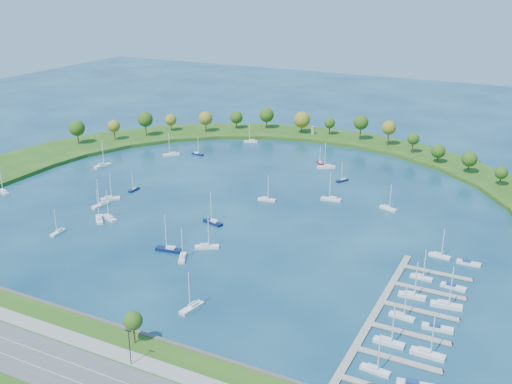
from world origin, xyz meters
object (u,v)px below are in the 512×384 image
at_px(docked_boat_0, 375,369).
at_px(docked_boat_5, 437,328).
at_px(moored_boat_1, 99,219).
at_px(moored_boat_19, 267,199).
at_px(docked_boat_7, 446,304).
at_px(harbor_tower, 313,130).
at_px(moored_boat_11, 103,165).
at_px(moored_boat_0, 169,249).
at_px(docked_boat_3, 427,353).
at_px(docked_boat_4, 402,315).
at_px(moored_boat_6, 331,199).
at_px(moored_boat_18, 58,231).
at_px(moored_boat_3, 342,180).
at_px(moored_boat_8, 182,257).
at_px(moored_boat_12, 198,153).
at_px(moored_boat_15, 110,198).
at_px(docked_boat_2, 389,341).
at_px(moored_boat_5, 320,162).
at_px(docked_boat_6, 412,295).
at_px(docked_boat_9, 453,287).
at_px(moored_boat_13, 171,154).
at_px(dock_system, 400,318).
at_px(moored_boat_7, 326,166).
at_px(moored_boat_17, 251,141).
at_px(moored_boat_10, 192,307).
at_px(docked_boat_10, 440,255).
at_px(moored_boat_9, 388,208).
at_px(moored_boat_20, 134,189).
at_px(moored_boat_14, 213,222).
at_px(docked_boat_8, 421,276).
at_px(moored_boat_2, 101,204).
at_px(moored_boat_21, 4,191).
at_px(moored_boat_16, 109,217).

height_order(docked_boat_0, docked_boat_5, docked_boat_0).
height_order(moored_boat_1, docked_boat_0, moored_boat_1).
distance_m(moored_boat_19, docked_boat_7, 102.64).
height_order(harbor_tower, moored_boat_11, moored_boat_11).
distance_m(moored_boat_0, docked_boat_5, 96.75).
relative_size(docked_boat_3, docked_boat_4, 1.21).
xyz_separation_m(moored_boat_6, moored_boat_18, (-82.19, -80.61, -0.08)).
xyz_separation_m(moored_boat_3, moored_boat_19, (-21.43, -39.58, 0.05)).
distance_m(moored_boat_8, moored_boat_12, 125.85).
height_order(moored_boat_15, docked_boat_2, docked_boat_2).
distance_m(docked_boat_2, docked_boat_4, 14.53).
xyz_separation_m(moored_boat_15, docked_boat_3, (149.00, -51.82, 0.03)).
bearing_deg(moored_boat_15, moored_boat_5, 9.95).
xyz_separation_m(moored_boat_19, docked_boat_7, (86.68, -54.98, 0.07)).
height_order(docked_boat_6, docked_boat_9, docked_boat_6).
bearing_deg(docked_boat_4, docked_boat_9, 72.23).
distance_m(moored_boat_13, moored_boat_18, 106.95).
height_order(dock_system, moored_boat_19, moored_boat_19).
distance_m(moored_boat_7, moored_boat_17, 62.64).
bearing_deg(moored_boat_12, moored_boat_10, -54.56).
xyz_separation_m(moored_boat_18, docked_boat_9, (143.48, 25.17, -0.26)).
distance_m(docked_boat_7, docked_boat_10, 34.07).
distance_m(moored_boat_9, moored_boat_20, 114.88).
xyz_separation_m(moored_boat_3, moored_boat_10, (-2.55, -130.17, 0.08)).
height_order(moored_boat_1, moored_boat_14, moored_boat_14).
xyz_separation_m(moored_boat_15, docked_boat_8, (138.53, -10.36, -0.05)).
bearing_deg(moored_boat_15, moored_boat_3, -4.93).
distance_m(moored_boat_2, moored_boat_21, 50.96).
bearing_deg(moored_boat_19, moored_boat_18, -140.89).
distance_m(moored_boat_5, moored_boat_7, 7.56).
height_order(moored_boat_17, docked_boat_9, moored_boat_17).
relative_size(dock_system, moored_boat_10, 6.48).
relative_size(moored_boat_9, docked_boat_5, 1.29).
bearing_deg(docked_boat_8, moored_boat_15, 178.04).
xyz_separation_m(moored_boat_0, moored_boat_9, (60.42, 74.98, -0.08)).
xyz_separation_m(moored_boat_16, docked_boat_5, (134.87, -20.84, -0.27)).
relative_size(harbor_tower, moored_boat_13, 0.36).
xyz_separation_m(moored_boat_11, moored_boat_18, (39.70, -72.49, -0.10)).
bearing_deg(moored_boat_11, dock_system, -98.01).
height_order(moored_boat_17, docked_boat_4, moored_boat_17).
bearing_deg(docked_boat_2, docked_boat_3, -3.02).
bearing_deg(dock_system, moored_boat_16, 170.75).
xyz_separation_m(moored_boat_10, moored_boat_20, (-79.18, 74.63, -0.08)).
bearing_deg(moored_boat_0, docked_boat_7, 175.11).
xyz_separation_m(moored_boat_3, docked_boat_10, (57.18, -61.46, 0.03)).
distance_m(moored_boat_13, docked_boat_7, 187.47).
height_order(moored_boat_0, moored_boat_18, moored_boat_0).
height_order(moored_boat_6, moored_boat_20, moored_boat_6).
bearing_deg(docked_boat_5, moored_boat_20, 154.50).
distance_m(moored_boat_14, docked_boat_3, 107.00).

